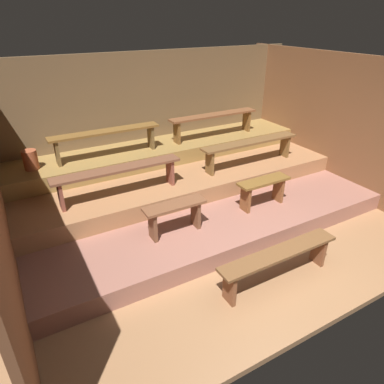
# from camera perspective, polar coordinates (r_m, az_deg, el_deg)

# --- Properties ---
(ground) EXTENTS (6.41, 4.98, 0.08)m
(ground) POSITION_cam_1_polar(r_m,az_deg,el_deg) (5.73, 2.27, -4.96)
(ground) COLOR #986C47
(wall_back) EXTENTS (6.41, 0.06, 2.44)m
(wall_back) POSITION_cam_1_polar(r_m,az_deg,el_deg) (6.97, -6.88, 12.22)
(wall_back) COLOR brown
(wall_back) RESTS_ON ground
(wall_right) EXTENTS (0.06, 4.98, 2.44)m
(wall_right) POSITION_cam_1_polar(r_m,az_deg,el_deg) (7.02, 22.97, 10.38)
(wall_right) COLOR brown
(wall_right) RESTS_ON ground
(platform_lower) EXTENTS (5.61, 3.25, 0.27)m
(platform_lower) POSITION_cam_1_polar(r_m,az_deg,el_deg) (5.98, -0.04, -1.44)
(platform_lower) COLOR #966152
(platform_lower) RESTS_ON ground
(platform_middle) EXTENTS (5.61, 2.04, 0.27)m
(platform_middle) POSITION_cam_1_polar(r_m,az_deg,el_deg) (6.34, -2.70, 3.02)
(platform_middle) COLOR #A36E47
(platform_middle) RESTS_ON platform_lower
(platform_upper) EXTENTS (5.61, 0.99, 0.27)m
(platform_upper) POSITION_cam_1_polar(r_m,az_deg,el_deg) (6.67, -4.83, 6.79)
(platform_upper) COLOR olive
(platform_upper) RESTS_ON platform_middle
(bench_floor_center) EXTENTS (1.69, 0.26, 0.46)m
(bench_floor_center) POSITION_cam_1_polar(r_m,az_deg,el_deg) (4.44, 14.16, -10.55)
(bench_floor_center) COLOR brown
(bench_floor_center) RESTS_ON ground
(bench_lower_left) EXTENTS (0.88, 0.26, 0.46)m
(bench_lower_left) POSITION_cam_1_polar(r_m,az_deg,el_deg) (4.75, -2.89, -3.42)
(bench_lower_left) COLOR brown
(bench_lower_left) RESTS_ON platform_lower
(bench_lower_right) EXTENTS (0.88, 0.26, 0.46)m
(bench_lower_right) POSITION_cam_1_polar(r_m,az_deg,el_deg) (5.53, 11.69, 0.72)
(bench_lower_right) COLOR brown
(bench_lower_right) RESTS_ON platform_lower
(bench_middle_left) EXTENTS (1.95, 0.26, 0.46)m
(bench_middle_left) POSITION_cam_1_polar(r_m,az_deg,el_deg) (5.25, -12.11, 3.02)
(bench_middle_left) COLOR brown
(bench_middle_left) RESTS_ON platform_middle
(bench_middle_right) EXTENTS (1.95, 0.26, 0.46)m
(bench_middle_right) POSITION_cam_1_polar(r_m,az_deg,el_deg) (6.34, 9.61, 7.56)
(bench_middle_right) COLOR brown
(bench_middle_right) RESTS_ON platform_middle
(bench_upper_left) EXTENTS (1.88, 0.26, 0.46)m
(bench_upper_left) POSITION_cam_1_polar(r_m,az_deg,el_deg) (6.09, -14.09, 9.01)
(bench_upper_left) COLOR brown
(bench_upper_left) RESTS_ON platform_upper
(bench_upper_right) EXTENTS (1.88, 0.26, 0.46)m
(bench_upper_right) POSITION_cam_1_polar(r_m,az_deg,el_deg) (6.95, 3.62, 12.01)
(bench_upper_right) COLOR brown
(bench_upper_right) RESTS_ON platform_upper
(pail_upper) EXTENTS (0.22, 0.22, 0.31)m
(pail_upper) POSITION_cam_1_polar(r_m,az_deg,el_deg) (6.01, -25.19, 4.84)
(pail_upper) COLOR #9E4C2D
(pail_upper) RESTS_ON platform_upper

